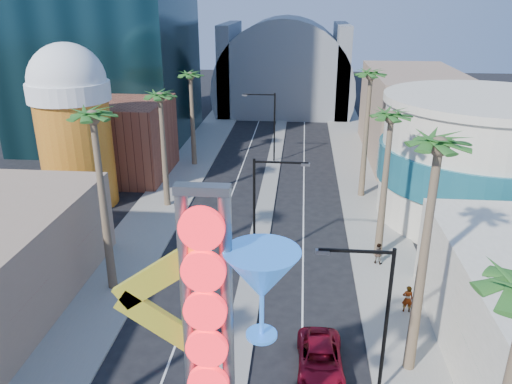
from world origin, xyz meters
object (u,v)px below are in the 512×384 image
(neon_sign, at_px, (231,326))
(pedestrian_b, at_px, (378,253))
(pedestrian_a, at_px, (407,299))
(red_pickup, at_px, (320,361))

(neon_sign, distance_m, pedestrian_b, 20.56)
(neon_sign, distance_m, pedestrian_a, 16.22)
(red_pickup, relative_size, pedestrian_a, 2.82)
(neon_sign, relative_size, pedestrian_a, 7.05)
(pedestrian_a, relative_size, pedestrian_b, 1.15)
(pedestrian_b, bearing_deg, pedestrian_a, 123.26)
(neon_sign, bearing_deg, pedestrian_a, 53.20)
(neon_sign, height_order, pedestrian_a, neon_sign)
(neon_sign, xyz_separation_m, pedestrian_a, (8.96, 11.98, -6.27))
(red_pickup, xyz_separation_m, pedestrian_b, (4.39, 11.44, 0.23))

